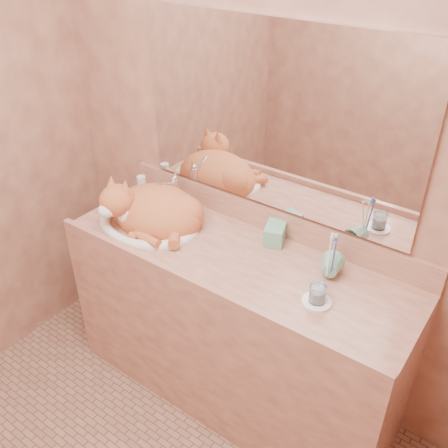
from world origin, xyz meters
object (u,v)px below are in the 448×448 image
Objects in this scene: sink_basin at (148,209)px; toothbrush_cup at (329,273)px; water_glass at (318,293)px; cat at (152,209)px; soap_dispenser at (273,231)px; vanity_counter at (234,327)px.

toothbrush_cup is (0.89, 0.10, -0.03)m from sink_basin.
toothbrush_cup reaches higher than water_glass.
cat is 6.07× the size of water_glass.
cat reaches higher than sink_basin.
soap_dispenser is at bearing 147.80° from water_glass.
cat is (0.01, 0.01, 0.00)m from sink_basin.
cat reaches higher than water_glass.
cat is at bearing 175.90° from soap_dispenser.
water_glass is at bearing -9.60° from cat.
soap_dispenser is (0.59, 0.16, 0.02)m from sink_basin.
water_glass is at bearing -82.10° from toothbrush_cup.
soap_dispenser is at bearing 54.18° from vanity_counter.
cat is 2.42× the size of soap_dispenser.
sink_basin is (-0.49, -0.02, 0.50)m from vanity_counter.
soap_dispenser is 2.51× the size of water_glass.
toothbrush_cup is at bearing 10.58° from vanity_counter.
vanity_counter is at bearing -169.42° from toothbrush_cup.
cat reaches higher than soap_dispenser.
sink_basin is at bearing -177.65° from vanity_counter.
soap_dispenser is 0.38m from water_glass.
sink_basin is 0.61m from soap_dispenser.
water_glass is (0.91, -0.04, -0.03)m from sink_basin.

